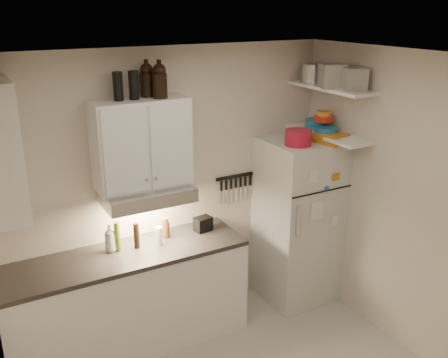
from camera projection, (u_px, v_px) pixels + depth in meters
ceiling at (261, 61)px, 2.95m from camera, size 3.20×3.00×0.02m
back_wall at (169, 190)px, 4.63m from camera, size 3.20×0.02×2.60m
left_wall at (0, 329)px, 2.65m from camera, size 0.02×3.00×2.60m
right_wall at (420, 213)px, 4.12m from camera, size 0.02×3.00×2.60m
base_cabinet at (129, 302)px, 4.41m from camera, size 2.10×0.60×0.88m
countertop at (125, 256)px, 4.25m from camera, size 2.10×0.62×0.04m
upper_cabinet at (141, 144)px, 4.17m from camera, size 0.80×0.33×0.75m
range_hood at (147, 194)px, 4.26m from camera, size 0.76×0.46×0.12m
fridge at (298, 221)px, 5.06m from camera, size 0.70×0.68×1.70m
shelf_hi at (331, 88)px, 4.59m from camera, size 0.30×0.95×0.03m
shelf_lo at (328, 134)px, 4.74m from camera, size 0.30×0.95×0.03m
knife_strip at (235, 176)px, 4.92m from camera, size 0.42×0.02×0.03m
dutch_oven at (298, 138)px, 4.56m from camera, size 0.26×0.26×0.14m
book_stack at (330, 138)px, 4.66m from camera, size 0.27×0.32×0.09m
spice_jar at (311, 136)px, 4.70m from camera, size 0.07×0.07×0.10m
stock_pot at (314, 73)px, 4.78m from camera, size 0.32×0.32×0.17m
tin_a at (332, 76)px, 4.46m from camera, size 0.27×0.25×0.21m
tin_b at (354, 79)px, 4.35m from camera, size 0.24×0.24×0.19m
bowl_teal at (316, 124)px, 4.87m from camera, size 0.22×0.22×0.09m
bowl_orange at (323, 118)px, 4.77m from camera, size 0.18×0.18×0.05m
bowl_yellow at (324, 113)px, 4.76m from camera, size 0.14×0.14×0.04m
plates at (325, 130)px, 4.70m from camera, size 0.31×0.31×0.06m
growler_a at (147, 80)px, 4.10m from camera, size 0.15×0.15×0.28m
growler_b at (160, 80)px, 4.03m from camera, size 0.13×0.13×0.29m
thermos_a at (134, 85)px, 3.98m from camera, size 0.10×0.10×0.23m
thermos_b at (118, 86)px, 3.94m from camera, size 0.09×0.09×0.23m
soap_bottle at (110, 236)px, 4.24m from camera, size 0.13×0.13×0.28m
pepper_mill at (165, 228)px, 4.50m from camera, size 0.06×0.06×0.19m
oil_bottle at (117, 236)px, 4.26m from camera, size 0.06×0.06×0.27m
vinegar_bottle at (136, 235)px, 4.31m from camera, size 0.05×0.05×0.23m
clear_bottle at (159, 236)px, 4.37m from camera, size 0.08×0.08×0.17m
red_jar at (166, 230)px, 4.52m from camera, size 0.09×0.09×0.14m
caddy at (203, 224)px, 4.66m from camera, size 0.17×0.14×0.13m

